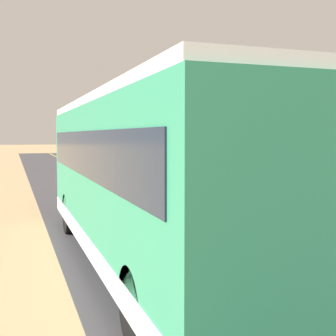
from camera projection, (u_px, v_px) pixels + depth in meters
livestock_truck at (116, 148)px, 25.77m from camera, size 2.53×9.70×3.02m
bus at (149, 176)px, 8.43m from camera, size 2.54×10.00×3.21m
power_pole_mid at (178, 108)px, 30.89m from camera, size 2.20×0.24×8.35m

